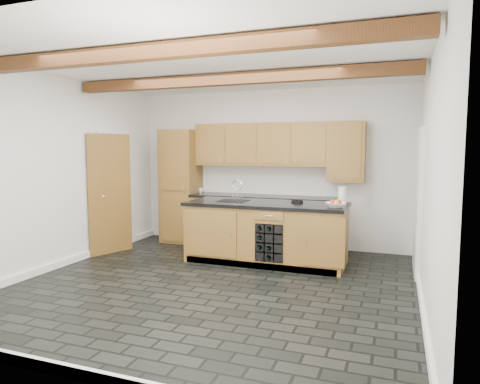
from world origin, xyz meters
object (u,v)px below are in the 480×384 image
object	(u,v)px
paper_towel	(342,196)
island	(266,232)
kitchen_scale	(297,201)
fruit_bowl	(336,205)

from	to	relation	value
paper_towel	island	bearing A→B (deg)	-169.92
kitchen_scale	paper_towel	xyz separation A→B (m)	(0.67, 0.04, 0.11)
fruit_bowl	island	bearing A→B (deg)	169.51
kitchen_scale	fruit_bowl	bearing A→B (deg)	-5.09
island	paper_towel	bearing A→B (deg)	10.08
fruit_bowl	paper_towel	xyz separation A→B (m)	(0.04, 0.40, 0.09)
island	fruit_bowl	world-z (taller)	fruit_bowl
island	paper_towel	distance (m)	1.28
fruit_bowl	paper_towel	bearing A→B (deg)	84.24
kitchen_scale	fruit_bowl	world-z (taller)	fruit_bowl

